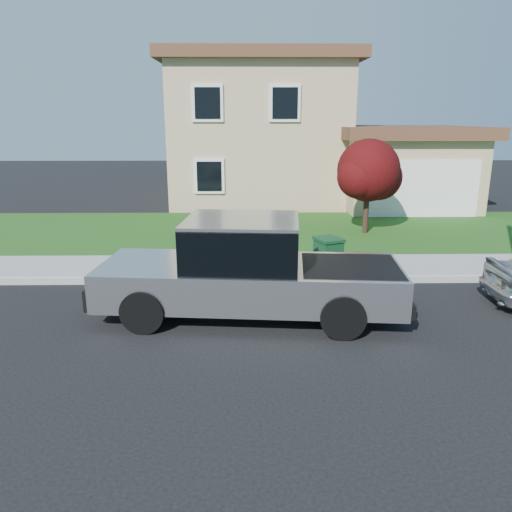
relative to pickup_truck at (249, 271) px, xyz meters
The scene contains 9 objects.
ground 1.34m from the pickup_truck, 54.85° to the right, with size 80.00×80.00×0.00m, color black.
curb 2.79m from the pickup_truck, 54.55° to the left, with size 40.00×0.20×0.12m, color gray.
sidewalk 3.70m from the pickup_truck, 64.78° to the left, with size 40.00×2.00×0.15m, color gray.
lawn 7.95m from the pickup_truck, 78.83° to the left, with size 40.00×7.00×0.10m, color #224915.
house 15.89m from the pickup_truck, 83.27° to the left, with size 14.00×11.30×6.85m.
pickup_truck is the anchor object (origin of this frame).
woman 1.86m from the pickup_truck, 93.92° to the left, with size 0.63×0.51×1.64m.
ornamental_tree 8.53m from the pickup_truck, 60.52° to the left, with size 2.37×2.14×3.25m.
trash_bin 3.12m from the pickup_truck, 49.26° to the left, with size 0.81×0.85×0.96m.
Camera 1 is at (-0.53, -9.07, 4.04)m, focal length 35.00 mm.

